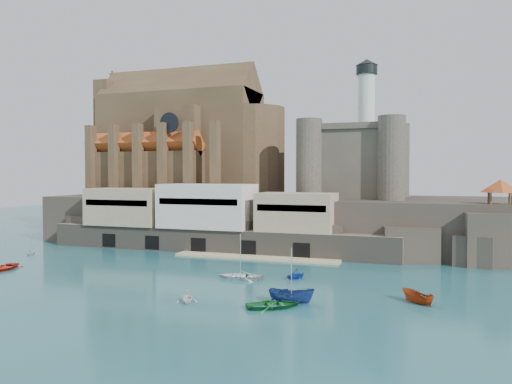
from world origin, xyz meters
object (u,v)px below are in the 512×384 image
object	(u,v)px
castle_keep	(356,158)
church	(186,144)
boat_0	(5,269)
boat_1	(187,302)
boat_2	(291,303)
pavilion	(500,188)

from	to	relation	value
castle_keep	church	bearing A→B (deg)	178.89
church	boat_0	size ratio (longest dim) A/B	7.73
boat_1	boat_2	world-z (taller)	boat_2
church	boat_0	bearing A→B (deg)	-99.15
boat_2	church	bearing A→B (deg)	32.04
boat_0	boat_1	size ratio (longest dim) A/B	1.87
castle_keep	boat_0	size ratio (longest dim) A/B	4.82
pavilion	boat_1	size ratio (longest dim) A/B	1.96
castle_keep	boat_1	size ratio (longest dim) A/B	8.99
boat_0	boat_2	distance (m)	48.09
castle_keep	boat_1	xyz separation A→B (m)	(-11.48, -54.22, -18.31)
castle_keep	boat_0	distance (m)	68.76
boat_2	boat_1	bearing A→B (deg)	101.44
castle_keep	pavilion	distance (m)	30.50
boat_1	castle_keep	bearing A→B (deg)	54.48
church	castle_keep	bearing A→B (deg)	-1.11
church	pavilion	size ratio (longest dim) A/B	7.34
castle_keep	boat_2	world-z (taller)	castle_keep
church	boat_1	world-z (taller)	church
church	pavilion	bearing A→B (deg)	-13.48
boat_0	church	bearing A→B (deg)	59.20
boat_2	castle_keep	bearing A→B (deg)	-5.97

